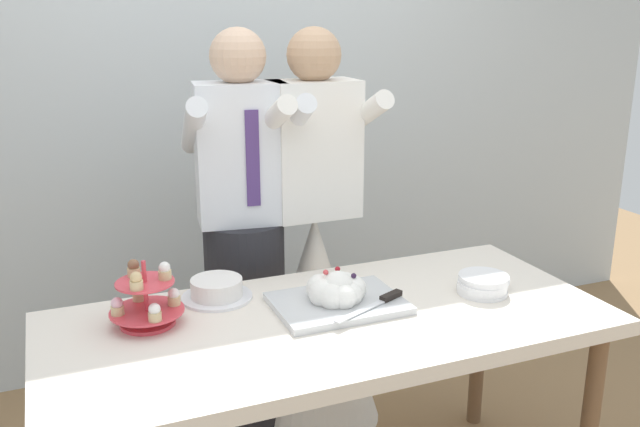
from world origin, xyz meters
name	(u,v)px	position (x,y,z in m)	size (l,w,h in m)	color
rear_wall	(215,69)	(0.00, 1.40, 1.45)	(5.20, 0.10, 2.90)	silver
dessert_table	(330,338)	(0.00, 0.00, 0.70)	(1.80, 0.80, 0.78)	silver
cupcake_stand	(146,301)	(-0.55, 0.16, 0.85)	(0.23, 0.23, 0.21)	#D83F4C
main_cake_tray	(337,295)	(0.05, 0.06, 0.82)	(0.42, 0.33, 0.13)	silver
plate_stack	(483,284)	(0.56, -0.02, 0.81)	(0.18, 0.18, 0.07)	white
round_cake	(217,290)	(-0.30, 0.28, 0.81)	(0.24, 0.24, 0.07)	white
person_groom	(245,263)	(-0.09, 0.65, 0.75)	(0.52, 0.54, 1.66)	#232328
person_bride	(315,292)	(0.20, 0.62, 0.58)	(0.56, 0.56, 1.66)	white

